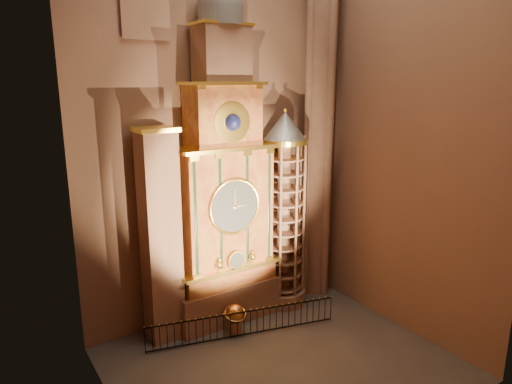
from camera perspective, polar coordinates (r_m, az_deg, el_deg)
floor at (r=21.55m, az=3.29°, el=-20.67°), size 14.00×14.00×0.00m
wall_back at (r=22.88m, az=-5.47°, el=10.76°), size 22.00×0.00×22.00m
wall_left at (r=14.71m, az=-18.81°, el=8.45°), size 0.00×22.00×22.00m
wall_right at (r=22.73m, az=18.24°, el=10.12°), size 0.00×22.00×22.00m
astronomical_clock at (r=22.62m, az=-3.99°, el=-0.34°), size 5.60×2.41×16.70m
portrait_tower at (r=21.68m, az=-11.83°, el=-5.45°), size 1.80×1.60×10.20m
stair_turret at (r=24.62m, az=3.48°, el=-2.55°), size 2.50×2.50×10.80m
gothic_pier at (r=25.54m, az=8.03°, el=10.99°), size 2.04×2.04×22.00m
celestial_globe at (r=23.16m, az=-2.61°, el=-15.30°), size 1.23×1.18×1.56m
iron_railing at (r=23.04m, az=-1.52°, el=-16.13°), size 9.12×2.44×1.28m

